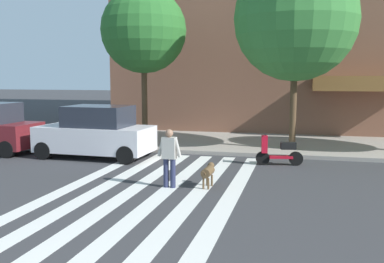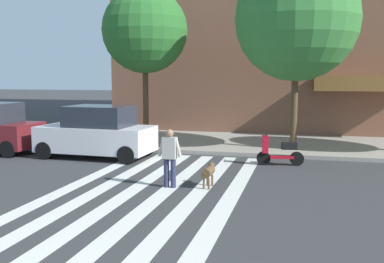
{
  "view_description": "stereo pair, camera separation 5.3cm",
  "coord_description": "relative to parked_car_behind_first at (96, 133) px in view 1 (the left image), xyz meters",
  "views": [
    {
      "loc": [
        3.41,
        -2.11,
        3.1
      ],
      "look_at": [
        0.96,
        7.77,
        1.81
      ],
      "focal_mm": 41.28,
      "sensor_mm": 36.0,
      "label": 1
    },
    {
      "loc": [
        3.46,
        -2.1,
        3.1
      ],
      "look_at": [
        0.96,
        7.77,
        1.81
      ],
      "focal_mm": 41.28,
      "sensor_mm": 36.0,
      "label": 2
    }
  ],
  "objects": [
    {
      "name": "pedestrian_dog_walker",
      "position": [
        4.03,
        -3.72,
        -0.02
      ],
      "size": [
        0.71,
        0.25,
        1.64
      ],
      "color": "#282D4C",
      "rests_on": "ground_plane"
    },
    {
      "name": "street_tree_middle",
      "position": [
        7.23,
        2.8,
        4.34
      ],
      "size": [
        4.84,
        4.84,
        7.57
      ],
      "color": "#4C3823",
      "rests_on": "sidewalk_far"
    },
    {
      "name": "sidewalk_far",
      "position": [
        4.13,
        4.52,
        -0.87
      ],
      "size": [
        80.0,
        6.0,
        0.15
      ],
      "primitive_type": "cube",
      "color": "gray",
      "rests_on": "ground_plane"
    },
    {
      "name": "parked_car_behind_first",
      "position": [
        0.0,
        0.0,
        0.0
      ],
      "size": [
        4.38,
        2.19,
        1.98
      ],
      "color": "silver",
      "rests_on": "ground_plane"
    },
    {
      "name": "parked_scooter",
      "position": [
        6.85,
        0.18,
        -0.47
      ],
      "size": [
        1.63,
        0.59,
        1.11
      ],
      "color": "black",
      "rests_on": "ground_plane"
    },
    {
      "name": "street_tree_nearest",
      "position": [
        0.67,
        3.56,
        4.14
      ],
      "size": [
        3.78,
        3.78,
        6.84
      ],
      "color": "#4C3823",
      "rests_on": "sidewalk_far"
    },
    {
      "name": "dog_on_leash",
      "position": [
        5.07,
        -3.42,
        -0.5
      ],
      "size": [
        0.28,
        0.99,
        0.65
      ],
      "color": "brown",
      "rests_on": "ground_plane"
    },
    {
      "name": "crosswalk_stripes",
      "position": [
        3.59,
        -5.81,
        -0.94
      ],
      "size": [
        4.95,
        14.05,
        0.01
      ],
      "color": "silver",
      "rests_on": "ground_plane"
    },
    {
      "name": "ground_plane",
      "position": [
        4.13,
        -5.81,
        -0.95
      ],
      "size": [
        160.0,
        160.0,
        0.0
      ],
      "primitive_type": "plane",
      "color": "#353538"
    }
  ]
}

